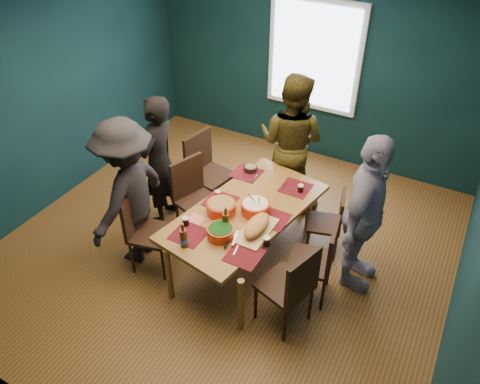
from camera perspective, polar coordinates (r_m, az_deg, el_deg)
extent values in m
cube|color=brown|center=(5.68, -1.54, -6.64)|extent=(5.00, 5.00, 0.01)
cube|color=white|center=(4.31, -2.15, 20.57)|extent=(5.00, 5.00, 0.01)
cube|color=#0E3131|center=(6.36, -22.05, 10.36)|extent=(0.01, 5.00, 2.70)
cube|color=#0E3131|center=(6.90, 8.99, 14.60)|extent=(5.00, 0.01, 2.70)
cube|color=#0E3131|center=(3.47, -23.65, -14.69)|extent=(5.00, 0.01, 2.70)
cube|color=silver|center=(6.81, 9.05, 16.08)|extent=(1.35, 0.06, 1.55)
cube|color=#915B2B|center=(5.06, 0.68, -2.41)|extent=(1.29, 2.06, 0.05)
cylinder|color=#915B2B|center=(4.94, -8.66, -9.87)|extent=(0.07, 0.07, 0.68)
cylinder|color=#915B2B|center=(4.62, 0.12, -13.63)|extent=(0.07, 0.07, 0.68)
cylinder|color=#915B2B|center=(6.06, 1.05, 0.74)|extent=(0.07, 0.07, 0.68)
cylinder|color=#915B2B|center=(5.80, 8.46, -1.61)|extent=(0.07, 0.07, 0.68)
cube|color=black|center=(5.97, -3.56, 2.00)|extent=(0.55, 0.55, 0.04)
cube|color=black|center=(5.95, -5.17, 4.95)|extent=(0.13, 0.47, 0.51)
cylinder|color=black|center=(6.13, -6.12, -0.17)|extent=(0.04, 0.04, 0.48)
cylinder|color=black|center=(5.90, -3.34, -1.67)|extent=(0.04, 0.04, 0.48)
cylinder|color=black|center=(6.36, -3.58, 1.50)|extent=(0.04, 0.04, 0.48)
cylinder|color=black|center=(6.14, -0.81, 0.12)|extent=(0.04, 0.04, 0.48)
cube|color=black|center=(5.56, -5.00, -1.30)|extent=(0.57, 0.57, 0.04)
cube|color=black|center=(5.54, -6.47, 1.86)|extent=(0.19, 0.44, 0.50)
cylinder|color=black|center=(5.76, -7.59, -3.21)|extent=(0.03, 0.03, 0.46)
cylinder|color=black|center=(5.51, -5.18, -5.13)|extent=(0.03, 0.03, 0.46)
cylinder|color=black|center=(5.93, -4.59, -1.60)|extent=(0.03, 0.03, 0.46)
cylinder|color=black|center=(5.69, -2.12, -3.38)|extent=(0.03, 0.03, 0.46)
cube|color=black|center=(5.23, -10.66, -5.05)|extent=(0.52, 0.52, 0.04)
cube|color=black|center=(5.15, -12.96, -2.45)|extent=(0.13, 0.43, 0.48)
cylinder|color=black|center=(5.35, -13.03, -7.86)|extent=(0.03, 0.03, 0.45)
cylinder|color=black|center=(5.21, -9.35, -8.76)|extent=(0.03, 0.03, 0.45)
cylinder|color=black|center=(5.58, -11.32, -5.32)|extent=(0.03, 0.03, 0.45)
cylinder|color=black|center=(5.45, -7.78, -6.11)|extent=(0.03, 0.03, 0.45)
cube|color=black|center=(5.46, 10.22, -3.81)|extent=(0.46, 0.46, 0.04)
cube|color=black|center=(5.33, 12.27, -2.23)|extent=(0.13, 0.37, 0.41)
cylinder|color=black|center=(5.48, 8.19, -6.30)|extent=(0.03, 0.03, 0.38)
cylinder|color=black|center=(5.48, 11.51, -6.74)|extent=(0.03, 0.03, 0.38)
cylinder|color=black|center=(5.72, 8.54, -4.17)|extent=(0.03, 0.03, 0.38)
cylinder|color=black|center=(5.72, 11.71, -4.59)|extent=(0.03, 0.03, 0.38)
cube|color=black|center=(4.89, 8.55, -8.36)|extent=(0.51, 0.51, 0.04)
cube|color=black|center=(4.69, 11.20, -6.59)|extent=(0.12, 0.44, 0.48)
cylinder|color=black|center=(4.95, 5.69, -11.38)|extent=(0.03, 0.03, 0.45)
cylinder|color=black|center=(4.92, 10.02, -12.29)|extent=(0.03, 0.03, 0.45)
cylinder|color=black|center=(5.21, 6.69, -8.45)|extent=(0.03, 0.03, 0.45)
cylinder|color=black|center=(5.18, 10.77, -9.29)|extent=(0.03, 0.03, 0.45)
cube|color=black|center=(4.61, 5.44, -11.29)|extent=(0.56, 0.56, 0.04)
cube|color=black|center=(4.33, 7.70, -10.31)|extent=(0.18, 0.44, 0.49)
cylinder|color=black|center=(4.78, 1.91, -13.32)|extent=(0.03, 0.03, 0.46)
cylinder|color=black|center=(4.63, 5.47, -15.90)|extent=(0.03, 0.03, 0.46)
cylinder|color=black|center=(4.98, 5.08, -10.91)|extent=(0.03, 0.03, 0.46)
cylinder|color=black|center=(4.83, 8.59, -13.26)|extent=(0.03, 0.03, 0.46)
imported|color=black|center=(5.68, -9.88, 3.62)|extent=(0.46, 0.65, 1.69)
imported|color=black|center=(5.91, 6.26, 6.04)|extent=(0.90, 0.71, 1.81)
imported|color=white|center=(4.86, 14.91, -2.77)|extent=(0.46, 1.07, 1.81)
imported|color=black|center=(5.17, -13.45, -0.17)|extent=(0.70, 1.16, 1.75)
cylinder|color=red|center=(4.97, -2.29, -1.93)|extent=(0.31, 0.31, 0.13)
cylinder|color=#4E8C32|center=(4.94, -2.30, -1.41)|extent=(0.28, 0.28, 0.02)
cylinder|color=red|center=(4.98, 1.87, -1.92)|extent=(0.31, 0.31, 0.12)
cylinder|color=#F2E5C6|center=(4.94, 1.88, -1.41)|extent=(0.27, 0.27, 0.02)
cylinder|color=tan|center=(4.90, 2.32, -1.13)|extent=(0.09, 0.17, 0.25)
cylinder|color=tan|center=(4.92, 1.57, -0.88)|extent=(0.08, 0.17, 0.25)
cylinder|color=red|center=(4.68, -2.39, -4.96)|extent=(0.27, 0.27, 0.11)
cylinder|color=#114614|center=(4.65, -2.41, -4.49)|extent=(0.24, 0.24, 0.02)
cube|color=tan|center=(4.77, 2.02, -4.76)|extent=(0.27, 0.54, 0.02)
ellipsoid|color=#C48C46|center=(4.72, 2.04, -4.08)|extent=(0.20, 0.43, 0.13)
cube|color=silver|center=(4.66, -0.60, -5.62)|extent=(0.08, 0.22, 0.00)
cylinder|color=black|center=(4.59, -1.62, -6.34)|extent=(0.05, 0.12, 0.02)
sphere|color=#235D15|center=(4.63, 1.38, -4.86)|extent=(0.04, 0.04, 0.04)
sphere|color=#235D15|center=(4.71, 2.05, -4.02)|extent=(0.04, 0.04, 0.04)
sphere|color=#235D15|center=(4.80, 2.69, -3.21)|extent=(0.04, 0.04, 0.04)
cylinder|color=black|center=(5.63, 1.30, 2.88)|extent=(0.16, 0.16, 0.06)
cylinder|color=#4E8C32|center=(5.62, 1.30, 3.10)|extent=(0.13, 0.13, 0.02)
cylinder|color=#42250B|center=(4.58, -6.89, -5.61)|extent=(0.07, 0.07, 0.20)
cylinder|color=#42250B|center=(4.49, -7.02, -4.26)|extent=(0.03, 0.03, 0.08)
cylinder|color=blue|center=(4.60, -6.85, -5.92)|extent=(0.08, 0.08, 0.05)
cylinder|color=#42250B|center=(4.74, -1.74, -3.64)|extent=(0.07, 0.07, 0.20)
cylinder|color=#42250B|center=(4.65, -1.77, -2.35)|extent=(0.03, 0.03, 0.08)
cylinder|color=black|center=(4.85, -6.64, -3.59)|extent=(0.07, 0.07, 0.10)
cylinder|color=silver|center=(4.82, -6.67, -3.20)|extent=(0.07, 0.07, 0.01)
cylinder|color=black|center=(4.60, 3.26, -6.03)|extent=(0.07, 0.07, 0.10)
cylinder|color=silver|center=(4.57, 3.28, -5.62)|extent=(0.07, 0.07, 0.01)
cylinder|color=black|center=(5.32, 7.40, 0.42)|extent=(0.06, 0.06, 0.09)
cylinder|color=silver|center=(5.30, 7.43, 0.77)|extent=(0.07, 0.07, 0.01)
cylinder|color=black|center=(5.19, -2.71, -0.32)|extent=(0.06, 0.06, 0.09)
cylinder|color=silver|center=(5.17, -2.72, 0.04)|extent=(0.07, 0.07, 0.01)
cube|color=#E36A5F|center=(4.95, 4.60, -3.14)|extent=(0.14, 0.14, 0.00)
cube|color=#E36A5F|center=(4.94, -5.39, -3.36)|extent=(0.16, 0.16, 0.00)
cube|color=#E36A5F|center=(4.46, 0.59, -8.49)|extent=(0.17, 0.17, 0.00)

